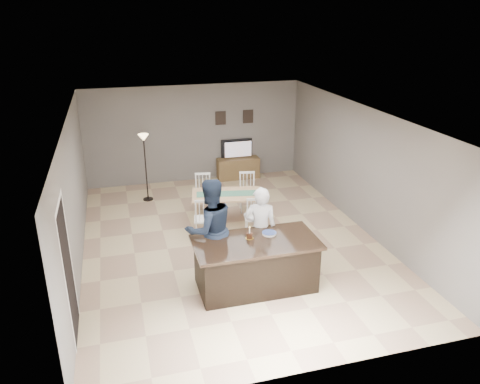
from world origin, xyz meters
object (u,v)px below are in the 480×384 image
object	(u,v)px
birthday_cake	(250,235)
plate_stack	(269,233)
kitchen_island	(256,264)
floor_lamp	(144,149)
tv_console	(238,168)
dining_table	(227,199)
woman	(260,229)
television	(237,149)
man	(210,229)

from	to	relation	value
birthday_cake	plate_stack	bearing A→B (deg)	7.61
kitchen_island	birthday_cake	size ratio (longest dim) A/B	9.65
kitchen_island	floor_lamp	distance (m)	4.91
tv_console	birthday_cake	size ratio (longest dim) A/B	5.38
tv_console	dining_table	bearing A→B (deg)	-109.84
woman	dining_table	xyz separation A→B (m)	(-0.10, 2.11, -0.22)
dining_table	television	bearing A→B (deg)	81.12
television	dining_table	distance (m)	3.17
kitchen_island	man	bearing A→B (deg)	141.16
television	man	size ratio (longest dim) A/B	0.48
television	tv_console	bearing A→B (deg)	90.00
man	tv_console	bearing A→B (deg)	-120.95
kitchen_island	birthday_cake	xyz separation A→B (m)	(-0.08, 0.13, 0.50)
television	birthday_cake	bearing A→B (deg)	76.94
woman	birthday_cake	distance (m)	0.55
tv_console	floor_lamp	distance (m)	3.03
man	floor_lamp	bearing A→B (deg)	-89.32
television	woman	size ratio (longest dim) A/B	0.55
man	plate_stack	xyz separation A→B (m)	(0.98, -0.37, -0.03)
television	floor_lamp	world-z (taller)	floor_lamp
tv_console	floor_lamp	bearing A→B (deg)	-160.07
birthday_cake	dining_table	world-z (taller)	birthday_cake
tv_console	dining_table	size ratio (longest dim) A/B	0.60
kitchen_island	plate_stack	bearing A→B (deg)	31.36
man	dining_table	bearing A→B (deg)	-121.94
birthday_cake	man	bearing A→B (deg)	145.42
birthday_cake	television	bearing A→B (deg)	76.94
woman	floor_lamp	world-z (taller)	floor_lamp
television	woman	bearing A→B (deg)	79.47
woman	man	size ratio (longest dim) A/B	0.87
floor_lamp	woman	bearing A→B (deg)	-66.88
plate_stack	dining_table	size ratio (longest dim) A/B	0.13
kitchen_island	plate_stack	world-z (taller)	plate_stack
plate_stack	tv_console	bearing A→B (deg)	80.52
tv_console	birthday_cake	bearing A→B (deg)	-103.22
man	floor_lamp	xyz separation A→B (m)	(-0.79, 4.05, 0.39)
woman	plate_stack	bearing A→B (deg)	115.14
birthday_cake	tv_console	bearing A→B (deg)	76.78
kitchen_island	woman	size ratio (longest dim) A/B	1.30
tv_console	woman	bearing A→B (deg)	-100.67
floor_lamp	plate_stack	bearing A→B (deg)	-68.10
dining_table	plate_stack	bearing A→B (deg)	-76.05
birthday_cake	plate_stack	distance (m)	0.38
woman	floor_lamp	distance (m)	4.43
tv_console	birthday_cake	distance (m)	5.62
television	birthday_cake	xyz separation A→B (m)	(-1.28, -5.51, 0.09)
woman	birthday_cake	bearing A→B (deg)	69.55
birthday_cake	floor_lamp	distance (m)	4.70
kitchen_island	man	xyz separation A→B (m)	(-0.68, 0.55, 0.50)
man	birthday_cake	world-z (taller)	man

